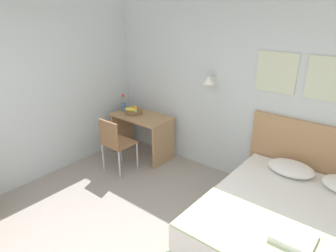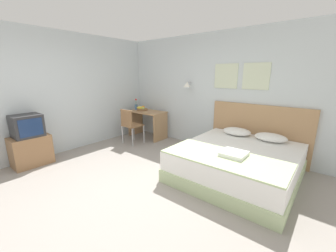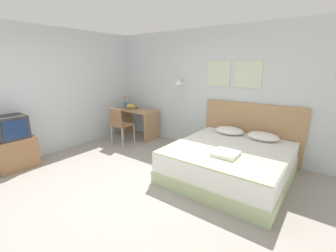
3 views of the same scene
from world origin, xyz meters
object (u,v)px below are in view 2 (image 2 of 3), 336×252
object	(u,v)px
pillow_right	(271,137)
desk_chair	(130,123)
headboard	(257,132)
throw_blanket	(224,158)
fruit_bowl	(142,109)
folded_towel_near_foot	(234,154)
pillow_left	(237,131)
desk	(147,119)
television	(27,126)
tv_stand	(31,151)
flower_vase	(136,106)
bed	(237,162)

from	to	relation	value
pillow_right	desk_chair	world-z (taller)	desk_chair
headboard	throw_blanket	world-z (taller)	headboard
pillow_right	fruit_bowl	world-z (taller)	fruit_bowl
folded_towel_near_foot	desk_chair	xyz separation A→B (m)	(-2.86, 0.42, -0.05)
pillow_left	fruit_bowl	size ratio (longest dim) A/B	1.89
headboard	folded_towel_near_foot	xyz separation A→B (m)	(0.09, -1.47, 0.01)
pillow_left	desk	size ratio (longest dim) A/B	0.55
desk	television	distance (m)	2.81
pillow_right	tv_stand	world-z (taller)	pillow_right
pillow_left	throw_blanket	world-z (taller)	pillow_left
tv_stand	television	size ratio (longest dim) A/B	1.36
pillow_right	folded_towel_near_foot	distance (m)	1.20
flower_vase	fruit_bowl	bearing A→B (deg)	2.20
pillow_right	desk_chair	bearing A→B (deg)	-166.12
throw_blanket	fruit_bowl	xyz separation A→B (m)	(-3.03, 1.24, 0.25)
desk_chair	tv_stand	size ratio (longest dim) A/B	1.35
headboard	desk_chair	distance (m)	2.96
bed	desk_chair	size ratio (longest dim) A/B	2.23
television	headboard	bearing A→B (deg)	43.25
pillow_left	folded_towel_near_foot	size ratio (longest dim) A/B	1.59
desk	fruit_bowl	size ratio (longest dim) A/B	3.42
pillow_left	fruit_bowl	world-z (taller)	fruit_bowl
bed	headboard	distance (m)	1.08
desk	tv_stand	size ratio (longest dim) A/B	1.55
throw_blanket	tv_stand	size ratio (longest dim) A/B	2.70
desk_chair	flower_vase	bearing A→B (deg)	126.35
pillow_left	throw_blanket	distance (m)	1.36
throw_blanket	desk	distance (m)	3.12
throw_blanket	flower_vase	distance (m)	3.50
desk	television	xyz separation A→B (m)	(-0.45, -2.76, 0.28)
bed	tv_stand	size ratio (longest dim) A/B	3.01
headboard	television	xyz separation A→B (m)	(-3.30, -3.11, 0.22)
desk_chair	fruit_bowl	distance (m)	0.77
desk_chair	flower_vase	world-z (taller)	flower_vase
desk_chair	desk	bearing A→B (deg)	96.76
headboard	desk_chair	xyz separation A→B (m)	(-2.77, -1.05, -0.04)
fruit_bowl	tv_stand	world-z (taller)	fruit_bowl
desk_chair	tv_stand	xyz separation A→B (m)	(-0.54, -2.06, -0.25)
headboard	flower_vase	size ratio (longest dim) A/B	6.18
folded_towel_near_foot	pillow_left	bearing A→B (deg)	109.47
bed	flower_vase	bearing A→B (deg)	168.67
bed	fruit_bowl	distance (m)	3.14
headboard	flower_vase	bearing A→B (deg)	-173.42
bed	television	xyz separation A→B (m)	(-3.30, -2.08, 0.53)
headboard	television	world-z (taller)	headboard
pillow_left	pillow_right	xyz separation A→B (m)	(0.65, 0.00, 0.00)
fruit_bowl	television	xyz separation A→B (m)	(-0.28, -2.74, 0.00)
desk_chair	folded_towel_near_foot	bearing A→B (deg)	-8.33
pillow_right	tv_stand	distance (m)	4.60
pillow_right	fruit_bowl	xyz separation A→B (m)	(-3.35, -0.08, 0.19)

